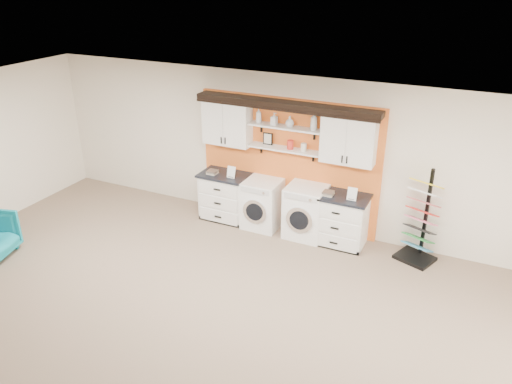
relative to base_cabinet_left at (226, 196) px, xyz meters
The scene contains 21 objects.
floor 3.84m from the base_cabinet_left, 72.76° to the right, with size 10.00×10.00×0.00m, color gray.
ceiling 4.47m from the base_cabinet_left, 72.76° to the right, with size 10.00×10.00×0.00m, color white.
wall_back 1.51m from the base_cabinet_left, 17.63° to the left, with size 10.00×10.00×0.00m, color silver.
accent_panel 1.39m from the base_cabinet_left, 16.00° to the left, with size 3.40×0.07×2.40m, color orange.
upper_cabinet_left 1.43m from the base_cabinet_left, 90.00° to the left, with size 0.90×0.35×0.84m.
upper_cabinet_right 2.67m from the base_cabinet_left, ahead, with size 0.90×0.35×0.84m.
shelf_lower 1.57m from the base_cabinet_left, ahead, with size 1.32×0.28×0.03m, color white.
shelf_upper 1.86m from the base_cabinet_left, ahead, with size 1.32×0.28×0.03m, color white.
crown_molding 2.19m from the base_cabinet_left, ahead, with size 3.30×0.41×0.13m.
picture_frame 1.44m from the base_cabinet_left, 14.85° to the left, with size 0.18×0.02×0.22m.
canister_red 1.70m from the base_cabinet_left, ahead, with size 0.11×0.11×0.16m, color red.
canister_cream 1.89m from the base_cabinet_left, ahead, with size 0.10×0.10×0.14m, color silver.
base_cabinet_left is the anchor object (origin of this frame).
base_cabinet_right 2.26m from the base_cabinet_left, ahead, with size 0.94×0.66×0.92m.
washer 0.78m from the base_cabinet_left, ahead, with size 0.65×0.71×0.91m.
dryer 1.63m from the base_cabinet_left, ahead, with size 0.69×0.71×0.96m.
sample_rack 3.58m from the base_cabinet_left, ahead, with size 0.71×0.65×1.58m.
soap_bottle_a 1.74m from the base_cabinet_left, 14.32° to the left, with size 0.10×0.10×0.26m, color silver.
soap_bottle_b 1.85m from the base_cabinet_left, ahead, with size 0.10×0.10×0.21m, color silver.
soap_bottle_c 2.00m from the base_cabinet_left, ahead, with size 0.15×0.15×0.19m, color silver.
soap_bottle_d 2.33m from the base_cabinet_left, ahead, with size 0.12×0.12×0.31m, color silver.
Camera 1 is at (3.09, -3.91, 4.49)m, focal length 35.00 mm.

